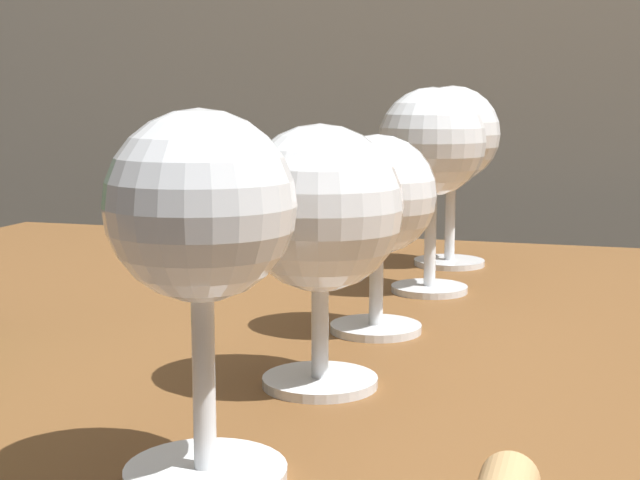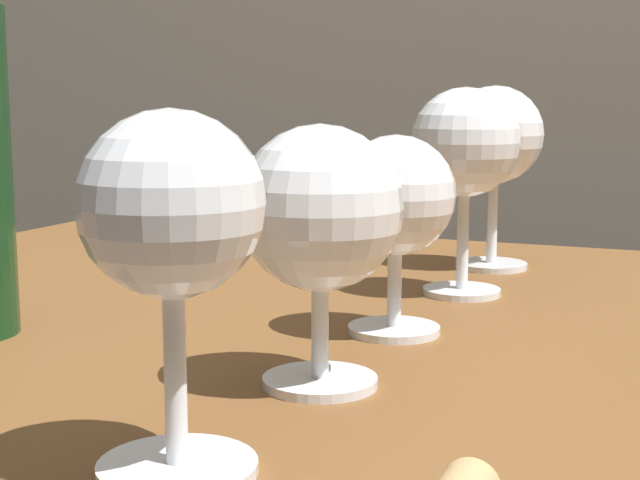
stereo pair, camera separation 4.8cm
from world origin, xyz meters
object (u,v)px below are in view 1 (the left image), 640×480
Objects in this scene: wine_glass_amber at (377,200)px; wine_glass_chardonnay at (452,137)px; wine_glass_rose at (320,214)px; wine_glass_cabernet at (432,147)px; wine_glass_port at (201,220)px.

wine_glass_chardonnay reaches higher than wine_glass_amber.
wine_glass_rose is 0.25m from wine_glass_cabernet.
wine_glass_port is 0.13m from wine_glass_rose.
wine_glass_cabernet reaches higher than wine_glass_amber.
wine_glass_cabernet is at bearing -88.71° from wine_glass_chardonnay.
wine_glass_cabernet is (0.01, 0.13, 0.03)m from wine_glass_amber.
wine_glass_amber is at bearing -92.06° from wine_glass_chardonnay.
wine_glass_port is 0.91× the size of wine_glass_chardonnay.
wine_glass_cabernet is at bearing 84.90° from wine_glass_amber.
wine_glass_chardonnay is (-0.00, 0.12, 0.00)m from wine_glass_cabernet.
wine_glass_cabernet is (0.02, 0.38, 0.01)m from wine_glass_port.
wine_glass_port is at bearing -92.39° from wine_glass_chardonnay.
wine_glass_cabernet is at bearing 86.80° from wine_glass_rose.
wine_glass_port is at bearing -92.72° from wine_glass_amber.
wine_glass_rose is 0.87× the size of wine_glass_cabernet.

